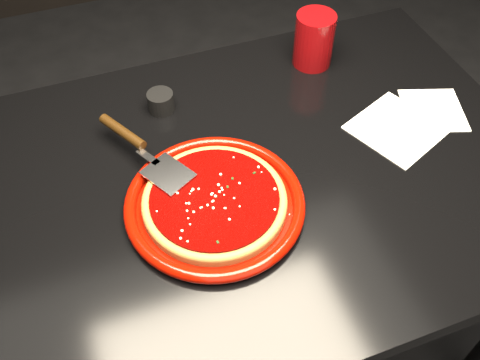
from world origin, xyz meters
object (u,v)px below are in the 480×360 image
object	(u,v)px
table	(239,276)
pizza_server	(144,150)
ramekin	(161,102)
plate	(215,203)
cup	(314,40)

from	to	relation	value
table	pizza_server	bearing A→B (deg)	149.81
ramekin	plate	bearing A→B (deg)	-85.64
cup	table	bearing A→B (deg)	-135.94
table	ramekin	distance (m)	0.47
plate	pizza_server	bearing A→B (deg)	121.57
pizza_server	cup	bearing A→B (deg)	-6.22
table	pizza_server	xyz separation A→B (m)	(-0.16, 0.09, 0.42)
pizza_server	table	bearing A→B (deg)	-58.74
pizza_server	ramekin	distance (m)	0.16
cup	pizza_server	bearing A→B (deg)	-157.67
ramekin	table	bearing A→B (deg)	-69.19
cup	ramekin	size ratio (longest dim) A/B	2.22
plate	pizza_server	distance (m)	0.17
table	pizza_server	size ratio (longest dim) A/B	4.14
pizza_server	cup	world-z (taller)	cup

